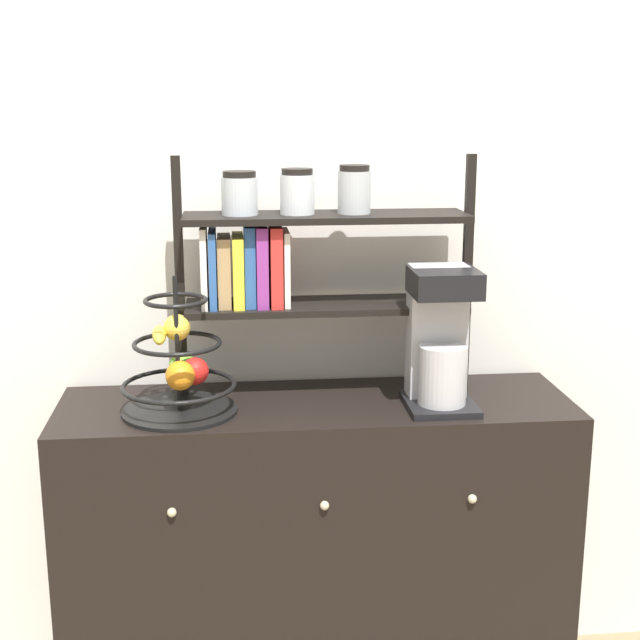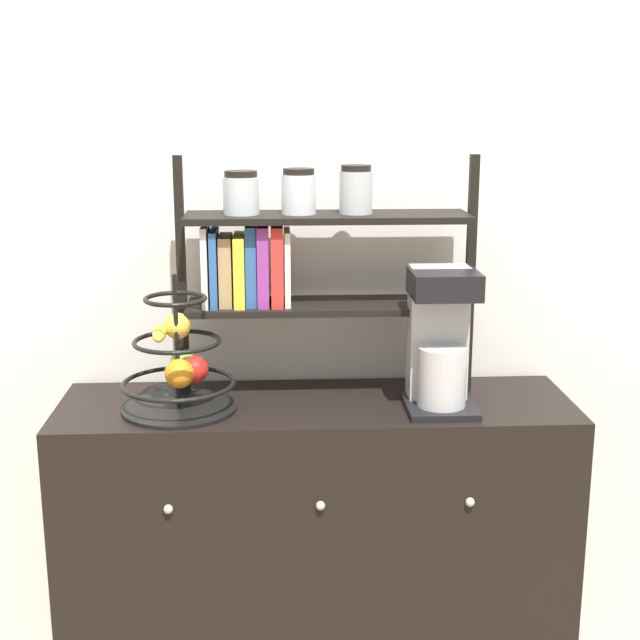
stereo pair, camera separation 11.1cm
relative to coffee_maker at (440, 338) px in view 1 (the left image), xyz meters
name	(u,v)px [view 1 (the left image)]	position (x,y,z in m)	size (l,w,h in m)	color
wall_back	(308,249)	(-0.32, 0.30, 0.19)	(7.00, 0.05, 2.60)	silver
sideboard	(316,556)	(-0.32, 0.05, -0.65)	(1.39, 0.43, 0.92)	black
coffee_maker	(440,338)	(0.00, 0.00, 0.00)	(0.18, 0.21, 0.37)	black
fruit_stand	(179,369)	(-0.69, 0.01, -0.07)	(0.30, 0.30, 0.37)	black
shelf_hutch	(288,251)	(-0.39, 0.13, 0.22)	(0.81, 0.20, 0.66)	black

